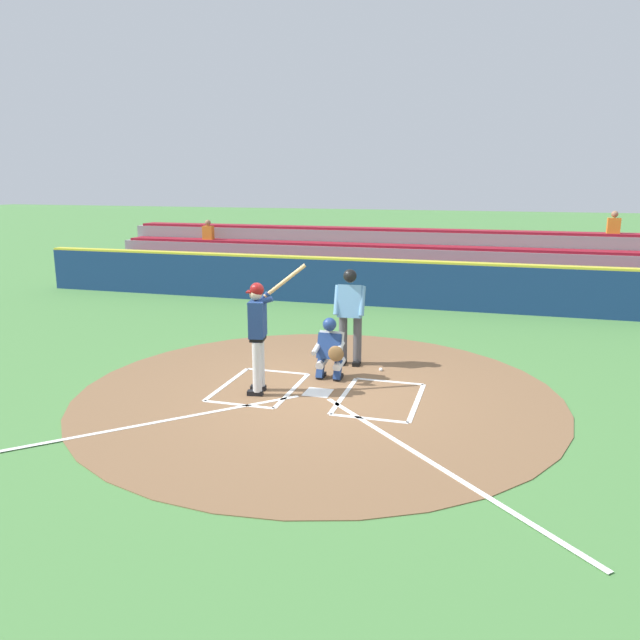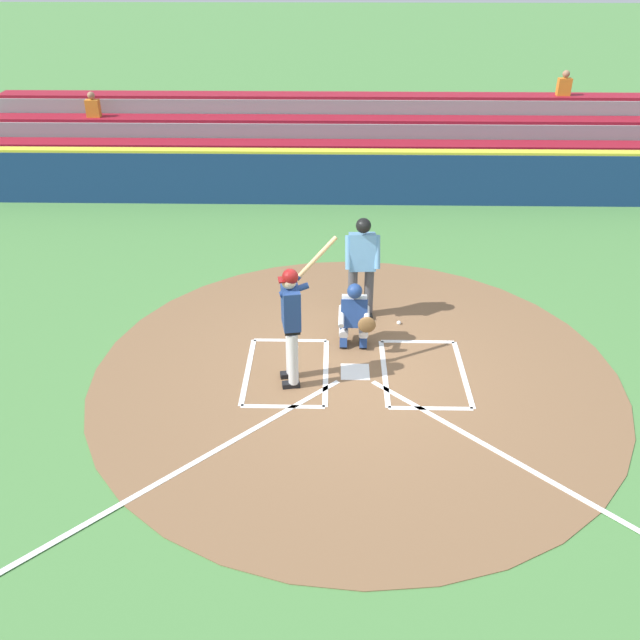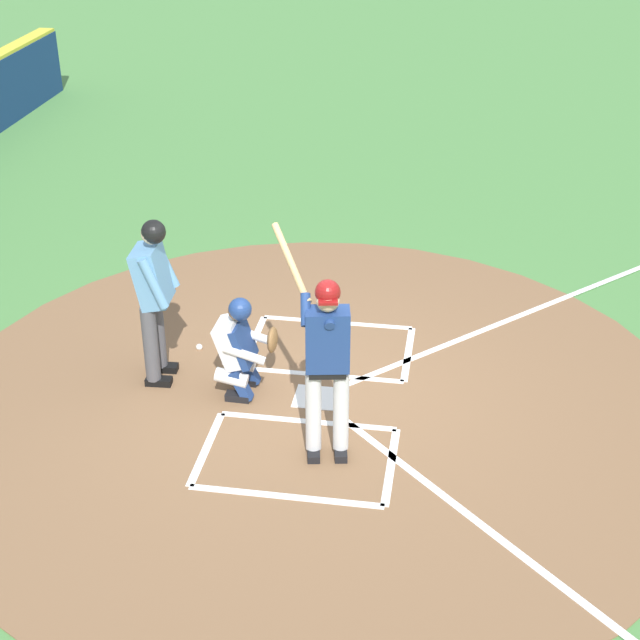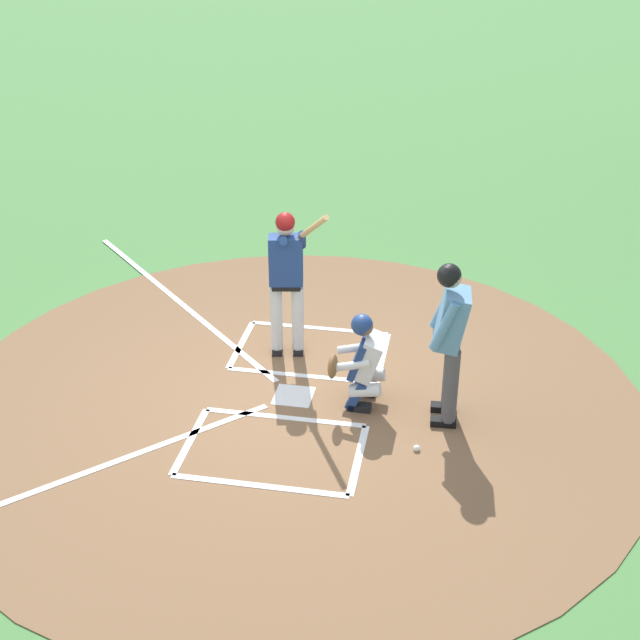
# 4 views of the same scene
# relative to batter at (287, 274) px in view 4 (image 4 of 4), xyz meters

# --- Properties ---
(ground_plane) EXTENTS (120.00, 120.00, 0.00)m
(ground_plane) POSITION_rel_batter_xyz_m (-0.94, -0.26, -1.10)
(ground_plane) COLOR #4C8442
(dirt_circle) EXTENTS (8.00, 8.00, 0.01)m
(dirt_circle) POSITION_rel_batter_xyz_m (-0.94, -0.26, -1.09)
(dirt_circle) COLOR brown
(dirt_circle) RESTS_ON ground
(home_plate_and_chalk) EXTENTS (7.93, 4.91, 0.01)m
(home_plate_and_chalk) POSITION_rel_batter_xyz_m (-0.94, 0.62, -1.08)
(home_plate_and_chalk) COLOR white
(home_plate_and_chalk) RESTS_ON dirt_circle
(batter) EXTENTS (0.86, 0.85, 2.13)m
(batter) POSITION_rel_batter_xyz_m (0.00, 0.00, 0.00)
(batter) COLOR silver
(batter) RESTS_ON ground
(catcher) EXTENTS (0.59, 0.61, 1.13)m
(catcher) POSITION_rel_batter_xyz_m (-0.94, -1.04, -0.51)
(catcher) COLOR black
(catcher) RESTS_ON ground
(plate_umpire) EXTENTS (0.60, 0.43, 1.86)m
(plate_umpire) POSITION_rel_batter_xyz_m (-1.07, -1.98, -0.02)
(plate_umpire) COLOR #4C4C51
(plate_umpire) RESTS_ON ground
(baseball) EXTENTS (0.07, 0.07, 0.07)m
(baseball) POSITION_rel_batter_xyz_m (-1.72, -1.74, -1.06)
(baseball) COLOR white
(baseball) RESTS_ON ground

